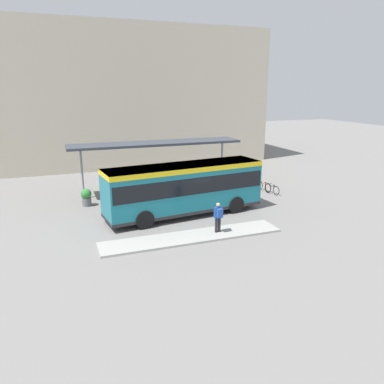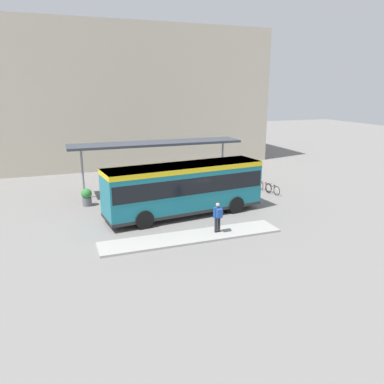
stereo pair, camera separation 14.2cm
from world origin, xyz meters
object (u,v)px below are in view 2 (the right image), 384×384
(city_bus, at_px, (185,186))
(pedestrian_waiting, at_px, (218,216))
(bicycle_red, at_px, (264,187))
(potted_planter_far_side, at_px, (87,197))
(bicycle_black, at_px, (273,189))
(potted_planter_near_shelter, at_px, (119,193))

(city_bus, distance_m, pedestrian_waiting, 3.90)
(bicycle_red, distance_m, potted_planter_far_side, 13.40)
(bicycle_red, height_order, potted_planter_far_side, potted_planter_far_side)
(bicycle_black, xyz_separation_m, potted_planter_near_shelter, (-11.41, 1.70, 0.34))
(pedestrian_waiting, height_order, potted_planter_far_side, pedestrian_waiting)
(city_bus, height_order, bicycle_black, city_bus)
(city_bus, distance_m, bicycle_red, 8.47)
(bicycle_red, relative_size, potted_planter_far_side, 1.42)
(city_bus, relative_size, bicycle_black, 6.10)
(potted_planter_near_shelter, bearing_deg, bicycle_black, -8.45)
(pedestrian_waiting, xyz_separation_m, potted_planter_far_side, (-6.30, 7.90, -0.45))
(bicycle_black, height_order, potted_planter_far_side, potted_planter_far_side)
(city_bus, xyz_separation_m, pedestrian_waiting, (0.63, -3.76, -0.81))
(city_bus, distance_m, potted_planter_far_side, 7.13)
(city_bus, distance_m, potted_planter_near_shelter, 5.48)
(bicycle_black, relative_size, potted_planter_far_side, 1.39)
(bicycle_red, bearing_deg, pedestrian_waiting, 127.61)
(city_bus, bearing_deg, bicycle_black, 9.97)
(potted_planter_far_side, bearing_deg, city_bus, -36.10)
(pedestrian_waiting, distance_m, potted_planter_near_shelter, 8.85)
(city_bus, xyz_separation_m, potted_planter_near_shelter, (-3.47, 4.07, -1.19))
(bicycle_black, bearing_deg, pedestrian_waiting, 124.02)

